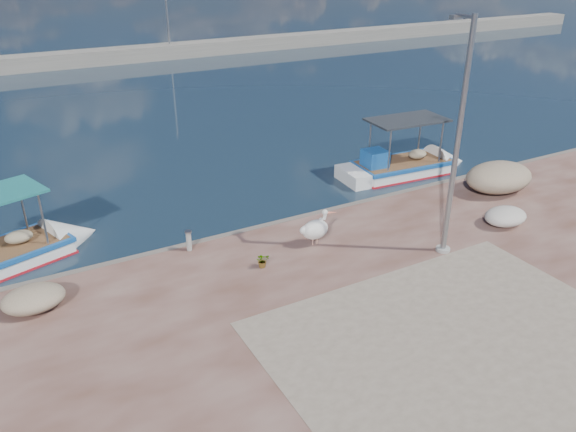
{
  "coord_description": "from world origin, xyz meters",
  "views": [
    {
      "loc": [
        -7.81,
        -10.29,
        9.06
      ],
      "look_at": [
        0.0,
        3.8,
        1.3
      ],
      "focal_mm": 35.0,
      "sensor_mm": 36.0,
      "label": 1
    }
  ],
  "objects_px": {
    "lamp_post": "(456,150)",
    "bollard_near": "(189,240)",
    "boat_right": "(402,169)",
    "pelican": "(316,229)"
  },
  "relations": [
    {
      "from": "pelican",
      "to": "bollard_near",
      "type": "bearing_deg",
      "value": 165.79
    },
    {
      "from": "boat_right",
      "to": "bollard_near",
      "type": "xyz_separation_m",
      "value": [
        -10.84,
        -2.9,
        0.64
      ]
    },
    {
      "from": "boat_right",
      "to": "pelican",
      "type": "bearing_deg",
      "value": -143.91
    },
    {
      "from": "boat_right",
      "to": "bollard_near",
      "type": "bearing_deg",
      "value": -160.84
    },
    {
      "from": "boat_right",
      "to": "lamp_post",
      "type": "height_order",
      "value": "lamp_post"
    },
    {
      "from": "lamp_post",
      "to": "bollard_near",
      "type": "relative_size",
      "value": 10.5
    },
    {
      "from": "pelican",
      "to": "lamp_post",
      "type": "bearing_deg",
      "value": -25.28
    },
    {
      "from": "bollard_near",
      "to": "boat_right",
      "type": "bearing_deg",
      "value": 14.99
    },
    {
      "from": "lamp_post",
      "to": "bollard_near",
      "type": "xyz_separation_m",
      "value": [
        -6.9,
        3.84,
        -2.94
      ]
    },
    {
      "from": "boat_right",
      "to": "pelican",
      "type": "relative_size",
      "value": 5.01
    }
  ]
}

